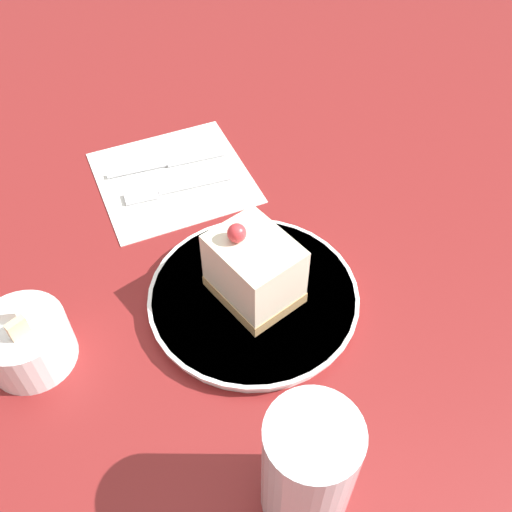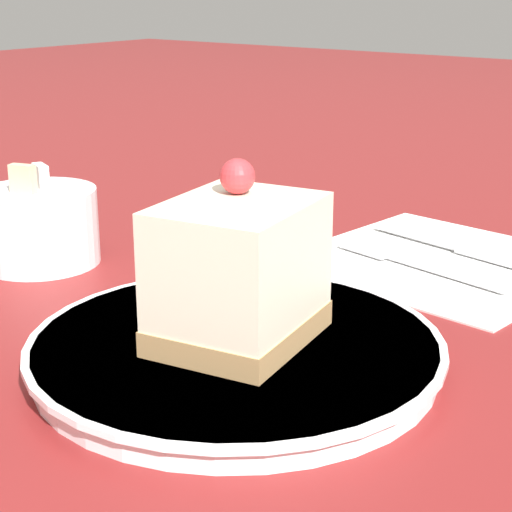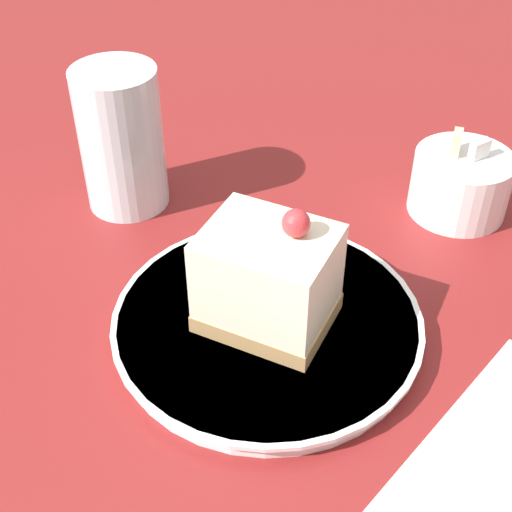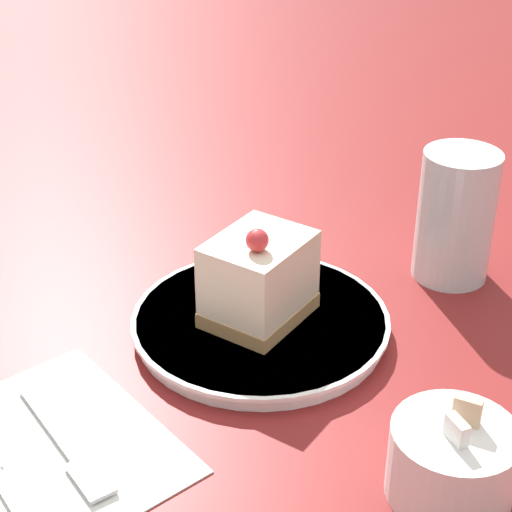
# 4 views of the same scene
# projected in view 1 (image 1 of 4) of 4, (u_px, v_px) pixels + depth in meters

# --- Properties ---
(ground_plane) EXTENTS (4.00, 4.00, 0.00)m
(ground_plane) POSITION_uv_depth(u_px,v_px,m) (288.00, 307.00, 0.66)
(ground_plane) COLOR maroon
(plate) EXTENTS (0.24, 0.24, 0.02)m
(plate) POSITION_uv_depth(u_px,v_px,m) (253.00, 297.00, 0.66)
(plate) COLOR white
(plate) RESTS_ON ground_plane
(cake_slice) EXTENTS (0.11, 0.09, 0.10)m
(cake_slice) POSITION_uv_depth(u_px,v_px,m) (254.00, 269.00, 0.62)
(cake_slice) COLOR #AD8451
(cake_slice) RESTS_ON plate
(napkin) EXTENTS (0.22, 0.23, 0.00)m
(napkin) POSITION_uv_depth(u_px,v_px,m) (173.00, 177.00, 0.81)
(napkin) COLOR white
(napkin) RESTS_ON ground_plane
(fork) EXTENTS (0.05, 0.15, 0.00)m
(fork) POSITION_uv_depth(u_px,v_px,m) (169.00, 190.00, 0.79)
(fork) COLOR silver
(fork) RESTS_ON napkin
(knife) EXTENTS (0.05, 0.17, 0.00)m
(knife) POSITION_uv_depth(u_px,v_px,m) (178.00, 161.00, 0.83)
(knife) COLOR silver
(knife) RESTS_ON napkin
(sugar_bowl) EXTENTS (0.09, 0.09, 0.08)m
(sugar_bowl) POSITION_uv_depth(u_px,v_px,m) (27.00, 342.00, 0.59)
(sugar_bowl) COLOR white
(sugar_bowl) RESTS_ON ground_plane
(drinking_glass) EXTENTS (0.08, 0.08, 0.14)m
(drinking_glass) POSITION_uv_depth(u_px,v_px,m) (308.00, 468.00, 0.47)
(drinking_glass) COLOR silver
(drinking_glass) RESTS_ON ground_plane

